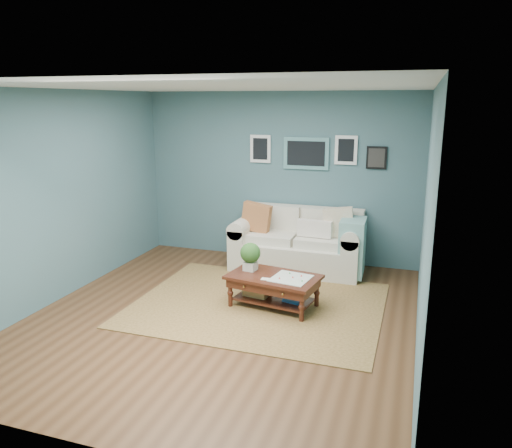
% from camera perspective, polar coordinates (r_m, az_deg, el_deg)
% --- Properties ---
extents(room_shell, '(5.00, 5.02, 2.70)m').
position_cam_1_polar(room_shell, '(5.81, -3.76, 2.04)').
color(room_shell, brown).
rests_on(room_shell, ground).
extents(area_rug, '(3.10, 2.48, 0.01)m').
position_cam_1_polar(area_rug, '(6.49, 0.26, -9.16)').
color(area_rug, brown).
rests_on(area_rug, ground).
extents(loveseat, '(2.02, 0.92, 1.04)m').
position_cam_1_polar(loveseat, '(7.71, 5.42, -2.16)').
color(loveseat, silver).
rests_on(loveseat, ground).
extents(coffee_table, '(1.21, 0.82, 0.79)m').
position_cam_1_polar(coffee_table, '(6.34, 1.56, -6.42)').
color(coffee_table, '#36110C').
rests_on(coffee_table, ground).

